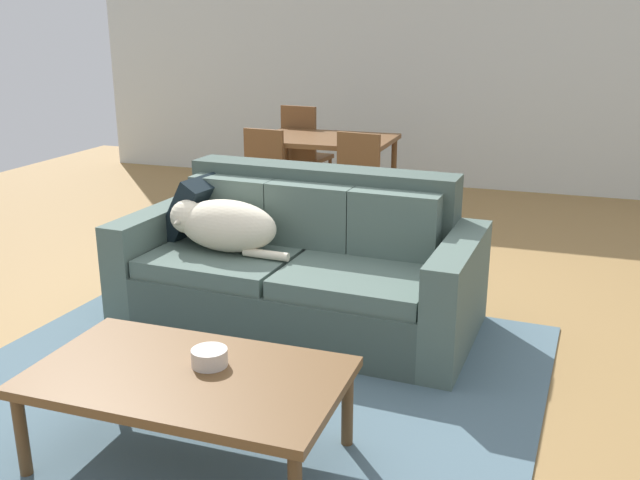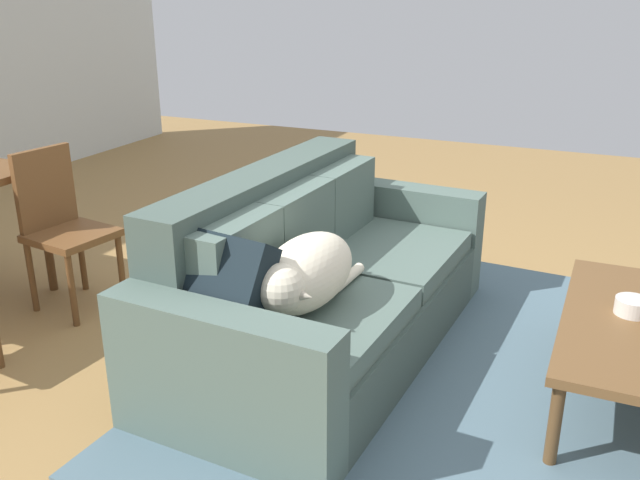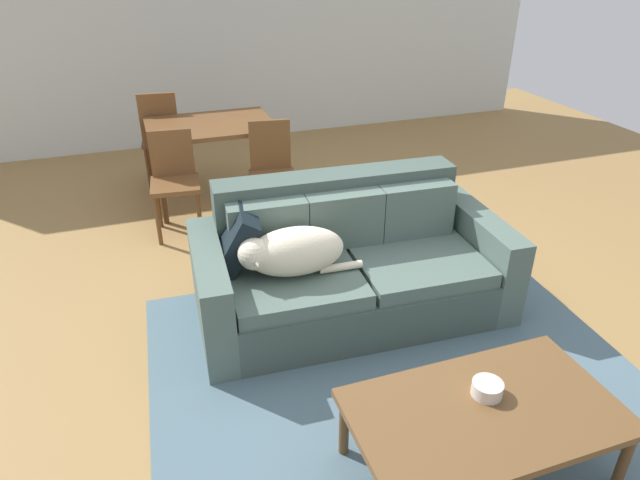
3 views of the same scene
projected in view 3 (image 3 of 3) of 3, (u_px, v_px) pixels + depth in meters
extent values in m
plane|color=olive|center=(356.00, 305.00, 3.97)|extent=(10.00, 10.00, 0.00)
cube|color=silver|center=(230.00, 26.00, 6.64)|extent=(8.00, 0.12, 2.70)
cube|color=slate|center=(406.00, 392.00, 3.21)|extent=(2.97, 2.83, 0.01)
cube|color=#41524B|center=(351.00, 290.00, 3.84)|extent=(1.74, 1.07, 0.33)
cube|color=#50655C|center=(290.00, 273.00, 3.63)|extent=(0.87, 0.99, 0.10)
cube|color=#50655C|center=(411.00, 254.00, 3.84)|extent=(0.87, 0.99, 0.10)
cube|color=#41524B|center=(336.00, 203.00, 3.92)|extent=(1.70, 0.33, 0.45)
cube|color=#50655C|center=(268.00, 229.00, 3.65)|extent=(0.53, 0.19, 0.38)
cube|color=#50655C|center=(344.00, 219.00, 3.78)|extent=(0.53, 0.19, 0.38)
cube|color=#50655C|center=(416.00, 210.00, 3.90)|extent=(0.53, 0.19, 0.38)
cube|color=#50655C|center=(212.00, 294.00, 3.54)|extent=(0.24, 0.99, 0.62)
cube|color=#50655C|center=(476.00, 253.00, 4.00)|extent=(0.24, 0.99, 0.62)
ellipsoid|color=beige|center=(296.00, 251.00, 3.47)|extent=(0.63, 0.34, 0.31)
sphere|color=beige|center=(254.00, 254.00, 3.37)|extent=(0.20, 0.20, 0.20)
cone|color=#B0A791|center=(257.00, 263.00, 3.30)|extent=(0.09, 0.11, 0.09)
cylinder|color=beige|center=(341.00, 267.00, 3.54)|extent=(0.28, 0.06, 0.05)
cube|color=black|center=(235.00, 239.00, 3.55)|extent=(0.36, 0.44, 0.41)
cube|color=brown|center=(485.00, 413.00, 2.57)|extent=(1.24, 0.71, 0.04)
cylinder|color=brown|center=(624.00, 461.00, 2.58)|extent=(0.05, 0.05, 0.36)
cylinder|color=brown|center=(344.00, 427.00, 2.76)|extent=(0.05, 0.05, 0.36)
cylinder|color=brown|center=(537.00, 375.00, 3.08)|extent=(0.05, 0.05, 0.36)
cylinder|color=silver|center=(487.00, 389.00, 2.63)|extent=(0.15, 0.15, 0.07)
cube|color=brown|center=(210.00, 125.00, 5.20)|extent=(1.15, 0.83, 0.04)
cylinder|color=brown|center=(161.00, 186.00, 4.93)|extent=(0.05, 0.05, 0.73)
cylinder|color=brown|center=(277.00, 171.00, 5.23)|extent=(0.05, 0.05, 0.73)
cylinder|color=brown|center=(154.00, 158.00, 5.54)|extent=(0.05, 0.05, 0.73)
cylinder|color=brown|center=(258.00, 147.00, 5.84)|extent=(0.05, 0.05, 0.73)
cube|color=brown|center=(175.00, 185.00, 4.71)|extent=(0.44, 0.44, 0.04)
cube|color=brown|center=(172.00, 153.00, 4.76)|extent=(0.36, 0.07, 0.40)
cylinder|color=brown|center=(158.00, 221.00, 4.65)|extent=(0.04, 0.04, 0.44)
cylinder|color=brown|center=(200.00, 217.00, 4.72)|extent=(0.04, 0.04, 0.44)
cylinder|color=brown|center=(158.00, 204.00, 4.94)|extent=(0.04, 0.04, 0.44)
cylinder|color=brown|center=(198.00, 201.00, 5.01)|extent=(0.04, 0.04, 0.44)
cube|color=brown|center=(273.00, 178.00, 4.91)|extent=(0.45, 0.45, 0.04)
cube|color=brown|center=(270.00, 145.00, 4.94)|extent=(0.36, 0.09, 0.44)
cylinder|color=brown|center=(257.00, 211.00, 4.84)|extent=(0.04, 0.04, 0.41)
cylinder|color=brown|center=(296.00, 208.00, 4.89)|extent=(0.04, 0.04, 0.41)
cylinder|color=brown|center=(254.00, 196.00, 5.13)|extent=(0.04, 0.04, 0.41)
cylinder|color=brown|center=(291.00, 193.00, 5.19)|extent=(0.04, 0.04, 0.41)
cube|color=brown|center=(163.00, 140.00, 5.75)|extent=(0.44, 0.44, 0.04)
cube|color=brown|center=(159.00, 119.00, 5.47)|extent=(0.36, 0.08, 0.50)
cylinder|color=brown|center=(182.00, 155.00, 6.04)|extent=(0.04, 0.04, 0.43)
cylinder|color=brown|center=(150.00, 157.00, 5.98)|extent=(0.04, 0.04, 0.43)
cylinder|color=brown|center=(183.00, 166.00, 5.75)|extent=(0.04, 0.04, 0.43)
cylinder|color=brown|center=(148.00, 169.00, 5.68)|extent=(0.04, 0.04, 0.43)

